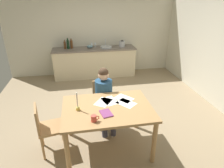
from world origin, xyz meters
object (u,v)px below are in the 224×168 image
at_px(stovetop_kettle, 122,44).
at_px(person_seated, 105,95).
at_px(coffee_mug, 94,118).
at_px(bottle_vinegar, 68,44).
at_px(mixing_bowl, 90,46).
at_px(chair_side_empty, 47,127).
at_px(sink_unit, 106,47).
at_px(chair_at_table, 103,100).
at_px(dining_table, 107,113).
at_px(bottle_oil, 65,45).
at_px(book_magazine, 106,113).
at_px(wine_glass_by_kettle, 92,44).
at_px(bottle_wine_red, 71,44).
at_px(candlestick, 78,105).
at_px(wine_glass_near_sink, 95,43).

bearing_deg(stovetop_kettle, person_seated, -109.31).
height_order(coffee_mug, bottle_vinegar, bottle_vinegar).
bearing_deg(bottle_vinegar, mixing_bowl, -0.83).
xyz_separation_m(chair_side_empty, sink_unit, (1.44, 3.19, 0.44)).
height_order(chair_at_table, person_seated, person_seated).
height_order(dining_table, bottle_oil, bottle_oil).
height_order(sink_unit, stovetop_kettle, sink_unit).
bearing_deg(mixing_bowl, bottle_oil, 178.04).
bearing_deg(chair_side_empty, mixing_bowl, 73.81).
distance_m(bottle_oil, bottle_vinegar, 0.10).
distance_m(book_magazine, wine_glass_by_kettle, 3.60).
height_order(bottle_wine_red, wine_glass_by_kettle, bottle_wine_red).
height_order(chair_at_table, book_magazine, chair_at_table).
height_order(chair_at_table, coffee_mug, coffee_mug).
bearing_deg(mixing_bowl, stovetop_kettle, -3.59).
height_order(candlestick, bottle_oil, bottle_oil).
bearing_deg(wine_glass_by_kettle, chair_side_empty, -106.81).
relative_size(bottle_vinegar, mixing_bowl, 1.68).
relative_size(candlestick, bottle_vinegar, 0.93).
bearing_deg(wine_glass_near_sink, sink_unit, -24.41).
relative_size(coffee_mug, mixing_bowl, 0.62).
relative_size(bottle_wine_red, wine_glass_near_sink, 1.90).
relative_size(chair_at_table, bottle_vinegar, 2.76).
relative_size(bottle_oil, mixing_bowl, 1.37).
bearing_deg(bottle_wine_red, stovetop_kettle, -3.57).
relative_size(coffee_mug, wine_glass_by_kettle, 0.76).
height_order(dining_table, bottle_wine_red, bottle_wine_red).
xyz_separation_m(person_seated, stovetop_kettle, (0.94, 2.68, 0.32)).
bearing_deg(book_magazine, dining_table, 63.14).
bearing_deg(wine_glass_near_sink, wine_glass_by_kettle, 180.00).
bearing_deg(bottle_wine_red, coffee_mug, -85.04).
height_order(bottle_wine_red, mixing_bowl, bottle_wine_red).
bearing_deg(chair_side_empty, wine_glass_near_sink, 71.50).
bearing_deg(chair_at_table, person_seated, -85.66).
distance_m(bottle_oil, wine_glass_by_kettle, 0.81).
xyz_separation_m(mixing_bowl, wine_glass_near_sink, (0.17, 0.09, 0.07)).
bearing_deg(chair_at_table, wine_glass_by_kettle, 89.45).
distance_m(mixing_bowl, stovetop_kettle, 0.99).
xyz_separation_m(coffee_mug, sink_unit, (0.72, 3.60, 0.09)).
distance_m(book_magazine, sink_unit, 3.49).
xyz_separation_m(candlestick, wine_glass_by_kettle, (0.51, 3.42, 0.14)).
distance_m(person_seated, chair_side_empty, 1.13).
relative_size(dining_table, bottle_vinegar, 4.37).
height_order(person_seated, book_magazine, person_seated).
bearing_deg(bottle_oil, mixing_bowl, -1.96).
relative_size(mixing_bowl, wine_glass_by_kettle, 1.23).
xyz_separation_m(coffee_mug, wine_glass_by_kettle, (0.29, 3.75, 0.18)).
bearing_deg(stovetop_kettle, chair_side_empty, -121.24).
distance_m(coffee_mug, bottle_vinegar, 3.70).
relative_size(chair_side_empty, stovetop_kettle, 3.90).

